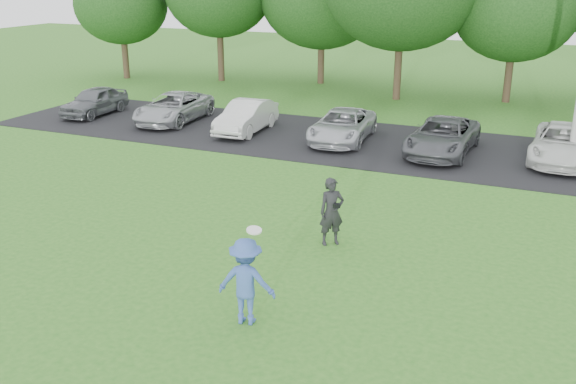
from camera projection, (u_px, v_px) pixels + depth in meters
name	position (u px, v px, depth m)	size (l,w,h in m)	color
ground	(214.00, 315.00, 11.95)	(100.00, 100.00, 0.00)	#2D6F1F
parking_lot	(391.00, 146.00, 23.21)	(32.00, 6.50, 0.03)	black
frisbee_player	(246.00, 281.00, 11.46)	(1.15, 0.78, 1.89)	#3C5BAA
camera_bystander	(332.00, 212.00, 14.75)	(0.70, 0.67, 1.61)	black
parked_cars	(389.00, 129.00, 23.00)	(28.03, 4.96, 1.21)	slate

